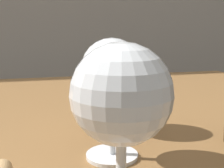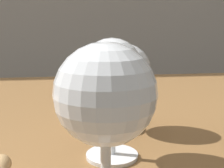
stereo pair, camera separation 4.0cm
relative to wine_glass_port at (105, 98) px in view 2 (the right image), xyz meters
The scene contains 4 objects.
dining_table 0.38m from the wine_glass_port, 100.34° to the left, with size 1.21×0.86×0.72m.
wine_glass_port is the anchor object (origin of this frame).
wine_glass_white 0.13m from the wine_glass_port, 80.30° to the left, with size 0.08×0.08×0.15m.
wine_glass_merlot 0.24m from the wine_glass_port, 76.77° to the left, with size 0.08×0.08×0.14m.
Camera 2 is at (0.03, -0.58, 0.90)m, focal length 51.69 mm.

